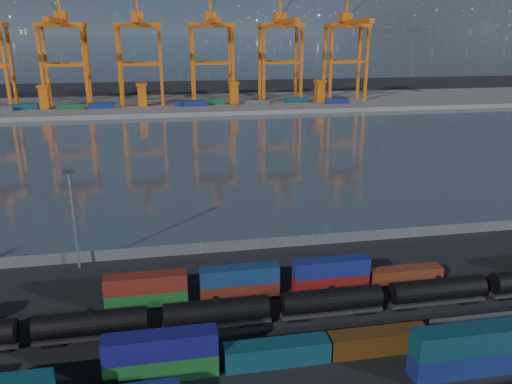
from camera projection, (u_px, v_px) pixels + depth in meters
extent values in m
plane|color=black|center=(300.00, 341.00, 62.07)|extent=(700.00, 700.00, 0.00)
plane|color=#333F49|center=(214.00, 151.00, 160.35)|extent=(700.00, 700.00, 0.00)
cube|color=#514F4C|center=(193.00, 104.00, 258.33)|extent=(700.00, 70.00, 2.00)
cube|color=navy|center=(466.00, 361.00, 55.96)|extent=(13.18, 2.68, 2.86)
cube|color=#0B323C|center=(470.00, 339.00, 55.09)|extent=(13.18, 2.68, 2.86)
cube|color=#15501E|center=(162.00, 366.00, 55.31)|extent=(12.47, 2.54, 2.70)
cube|color=#111052|center=(161.00, 345.00, 54.48)|extent=(12.47, 2.54, 2.70)
cube|color=#0C3542|center=(278.00, 353.00, 57.59)|extent=(12.47, 2.54, 2.70)
cube|color=#593411|center=(378.00, 341.00, 59.72)|extent=(12.47, 2.54, 2.70)
cube|color=#3E4043|center=(480.00, 329.00, 62.06)|extent=(12.47, 2.54, 2.70)
cube|color=#15511F|center=(147.00, 299.00, 69.49)|extent=(11.32, 2.30, 2.45)
cube|color=maroon|center=(146.00, 283.00, 68.74)|extent=(11.32, 2.30, 2.45)
cube|color=#581C11|center=(240.00, 290.00, 71.75)|extent=(11.32, 2.30, 2.45)
cube|color=navy|center=(240.00, 275.00, 71.00)|extent=(11.32, 2.30, 2.45)
cube|color=maroon|center=(331.00, 282.00, 74.12)|extent=(11.32, 2.30, 2.45)
cube|color=navy|center=(331.00, 267.00, 73.37)|extent=(11.32, 2.30, 2.45)
cube|color=maroon|center=(406.00, 275.00, 76.19)|extent=(11.32, 2.30, 2.45)
cube|color=black|center=(0.00, 347.00, 60.33)|extent=(2.60, 1.87, 0.62)
cylinder|color=black|center=(92.00, 323.00, 61.56)|extent=(13.54, 3.02, 3.02)
cylinder|color=black|center=(90.00, 311.00, 61.05)|extent=(0.83, 0.83, 0.52)
cube|color=black|center=(93.00, 335.00, 62.07)|extent=(14.06, 2.08, 0.42)
cube|color=black|center=(54.00, 342.00, 61.39)|extent=(2.60, 1.87, 0.62)
cube|color=black|center=(132.00, 334.00, 63.01)|extent=(2.60, 1.87, 0.62)
cylinder|color=black|center=(217.00, 311.00, 64.24)|extent=(13.54, 3.02, 3.02)
cylinder|color=black|center=(216.00, 299.00, 63.73)|extent=(0.83, 0.83, 0.52)
cube|color=black|center=(217.00, 322.00, 64.76)|extent=(14.06, 2.08, 0.42)
cube|color=black|center=(181.00, 329.00, 64.07)|extent=(2.60, 1.87, 0.62)
cube|color=black|center=(252.00, 321.00, 65.69)|extent=(2.60, 1.87, 0.62)
cylinder|color=black|center=(331.00, 300.00, 66.93)|extent=(13.54, 3.02, 3.02)
cylinder|color=black|center=(332.00, 289.00, 66.42)|extent=(0.83, 0.83, 0.52)
cube|color=black|center=(331.00, 311.00, 67.44)|extent=(14.06, 2.08, 0.42)
cube|color=black|center=(297.00, 317.00, 66.75)|extent=(2.60, 1.87, 0.62)
cube|color=black|center=(363.00, 310.00, 68.38)|extent=(2.60, 1.87, 0.62)
cylinder|color=black|center=(438.00, 289.00, 69.61)|extent=(13.54, 3.02, 3.02)
cylinder|color=black|center=(439.00, 279.00, 69.10)|extent=(0.83, 0.83, 0.52)
cube|color=black|center=(436.00, 300.00, 70.12)|extent=(14.06, 2.08, 0.42)
cube|color=black|center=(405.00, 306.00, 69.44)|extent=(2.60, 1.87, 0.62)
cube|color=black|center=(466.00, 299.00, 71.06)|extent=(2.60, 1.87, 0.62)
cube|color=black|center=(505.00, 295.00, 72.12)|extent=(2.60, 1.87, 0.62)
cube|color=#595B5E|center=(258.00, 244.00, 87.97)|extent=(160.00, 0.06, 2.00)
cylinder|color=slate|center=(17.00, 261.00, 81.02)|extent=(0.12, 0.12, 2.20)
cylinder|color=slate|center=(81.00, 257.00, 82.75)|extent=(0.12, 0.12, 2.20)
cylinder|color=slate|center=(142.00, 252.00, 84.48)|extent=(0.12, 0.12, 2.20)
cylinder|color=slate|center=(201.00, 248.00, 86.21)|extent=(0.12, 0.12, 2.20)
cylinder|color=slate|center=(258.00, 243.00, 87.94)|extent=(0.12, 0.12, 2.20)
cylinder|color=slate|center=(313.00, 239.00, 89.67)|extent=(0.12, 0.12, 2.20)
cylinder|color=slate|center=(365.00, 235.00, 91.40)|extent=(0.12, 0.12, 2.20)
cylinder|color=slate|center=(416.00, 232.00, 93.13)|extent=(0.12, 0.12, 2.20)
cylinder|color=slate|center=(464.00, 228.00, 94.86)|extent=(0.12, 0.12, 2.20)
cylinder|color=slate|center=(511.00, 224.00, 96.59)|extent=(0.12, 0.12, 2.20)
cylinder|color=slate|center=(74.00, 222.00, 78.76)|extent=(0.36, 0.36, 16.00)
cube|color=black|center=(68.00, 172.00, 76.22)|extent=(1.60, 0.40, 0.60)
cube|color=#C6540E|center=(6.00, 70.00, 228.16)|extent=(1.41, 1.41, 39.75)
cube|color=#C6540E|center=(12.00, 69.00, 238.08)|extent=(1.41, 1.41, 39.75)
cube|color=#C6540E|center=(42.00, 70.00, 230.85)|extent=(1.41, 1.41, 39.75)
cube|color=#C6540E|center=(47.00, 68.00, 240.77)|extent=(1.41, 1.41, 39.75)
cube|color=#C6540E|center=(85.00, 69.00, 234.21)|extent=(1.41, 1.41, 39.75)
cube|color=#C6540E|center=(88.00, 68.00, 244.13)|extent=(1.41, 1.41, 39.75)
cube|color=#C6540E|center=(63.00, 65.00, 231.92)|extent=(19.43, 1.24, 1.24)
cube|color=#C6540E|center=(67.00, 64.00, 241.84)|extent=(19.43, 1.24, 1.24)
cube|color=#C6540E|center=(61.00, 25.00, 231.40)|extent=(22.08, 12.37, 1.94)
cube|color=#C6540E|center=(56.00, 20.00, 220.94)|extent=(2.65, 42.39, 2.21)
cube|color=#C6540E|center=(61.00, 16.00, 233.49)|extent=(5.30, 7.07, 4.42)
cube|color=#C6540E|center=(59.00, 1.00, 229.81)|extent=(1.06, 1.06, 14.13)
cylinder|color=black|center=(53.00, 5.00, 217.06)|extent=(0.21, 36.35, 11.99)
cube|color=#C6540E|center=(119.00, 69.00, 236.91)|extent=(1.41, 1.41, 39.75)
cube|color=#C6540E|center=(121.00, 67.00, 246.83)|extent=(1.41, 1.41, 39.75)
cube|color=#C6540E|center=(161.00, 68.00, 240.27)|extent=(1.41, 1.41, 39.75)
cube|color=#C6540E|center=(161.00, 67.00, 250.19)|extent=(1.41, 1.41, 39.75)
cube|color=#C6540E|center=(140.00, 64.00, 237.98)|extent=(19.43, 1.24, 1.24)
cube|color=#C6540E|center=(141.00, 63.00, 247.90)|extent=(19.43, 1.24, 1.24)
cube|color=#C6540E|center=(138.00, 25.00, 237.46)|extent=(22.08, 12.37, 1.94)
cube|color=#C6540E|center=(137.00, 21.00, 227.00)|extent=(2.65, 42.39, 2.21)
cube|color=#C6540E|center=(137.00, 16.00, 239.55)|extent=(5.30, 7.07, 4.42)
cube|color=#C6540E|center=(136.00, 2.00, 235.87)|extent=(1.06, 1.06, 14.13)
cylinder|color=black|center=(135.00, 6.00, 223.12)|extent=(0.21, 36.35, 11.99)
cube|color=#C6540E|center=(193.00, 68.00, 242.96)|extent=(1.41, 1.41, 39.75)
cube|color=#C6540E|center=(192.00, 67.00, 252.88)|extent=(1.41, 1.41, 39.75)
cube|color=#C6540E|center=(233.00, 67.00, 246.32)|extent=(1.41, 1.41, 39.75)
cube|color=#C6540E|center=(230.00, 66.00, 256.24)|extent=(1.41, 1.41, 39.75)
cube|color=#C6540E|center=(213.00, 64.00, 244.03)|extent=(19.43, 1.24, 1.24)
cube|color=#C6540E|center=(211.00, 62.00, 253.95)|extent=(19.43, 1.24, 1.24)
cube|color=#C6540E|center=(211.00, 25.00, 243.51)|extent=(22.08, 12.37, 1.94)
cube|color=#C6540E|center=(213.00, 21.00, 233.05)|extent=(2.65, 42.39, 2.21)
cube|color=#C6540E|center=(210.00, 17.00, 245.60)|extent=(5.30, 7.07, 4.42)
cube|color=#C6540E|center=(210.00, 2.00, 241.92)|extent=(1.06, 1.06, 14.13)
cylinder|color=black|center=(213.00, 7.00, 229.17)|extent=(0.21, 36.35, 11.99)
cube|color=#C6540E|center=(264.00, 67.00, 249.02)|extent=(1.41, 1.41, 39.75)
cube|color=#C6540E|center=(260.00, 66.00, 258.94)|extent=(1.41, 1.41, 39.75)
cube|color=#C6540E|center=(301.00, 67.00, 252.38)|extent=(1.41, 1.41, 39.75)
cube|color=#C6540E|center=(296.00, 65.00, 262.30)|extent=(1.41, 1.41, 39.75)
cube|color=#C6540E|center=(283.00, 63.00, 250.09)|extent=(19.43, 1.24, 1.24)
cube|color=#C6540E|center=(278.00, 62.00, 260.01)|extent=(19.43, 1.24, 1.24)
cube|color=#C6540E|center=(281.00, 25.00, 249.57)|extent=(22.08, 12.37, 1.94)
cube|color=#C6540E|center=(286.00, 21.00, 239.11)|extent=(2.65, 42.39, 2.21)
cube|color=#C6540E|center=(279.00, 17.00, 251.66)|extent=(5.30, 7.07, 4.42)
cube|color=#C6540E|center=(280.00, 3.00, 247.98)|extent=(1.06, 1.06, 14.13)
cylinder|color=black|center=(287.00, 7.00, 235.23)|extent=(0.21, 36.35, 11.99)
cube|color=#C6540E|center=(331.00, 66.00, 255.07)|extent=(1.41, 1.41, 39.75)
cube|color=#C6540E|center=(324.00, 65.00, 264.99)|extent=(1.41, 1.41, 39.75)
cube|color=#C6540E|center=(367.00, 66.00, 258.43)|extent=(1.41, 1.41, 39.75)
cube|color=#C6540E|center=(359.00, 65.00, 268.35)|extent=(1.41, 1.41, 39.75)
cube|color=#C6540E|center=(349.00, 62.00, 256.14)|extent=(19.43, 1.24, 1.24)
cube|color=#C6540E|center=(342.00, 61.00, 266.06)|extent=(19.43, 1.24, 1.24)
cube|color=#C6540E|center=(347.00, 26.00, 255.63)|extent=(22.08, 12.37, 1.94)
cube|color=#C6540E|center=(355.00, 21.00, 245.16)|extent=(2.65, 42.39, 2.21)
cube|color=#C6540E|center=(345.00, 18.00, 257.71)|extent=(5.30, 7.07, 4.42)
cube|color=#C6540E|center=(347.00, 4.00, 254.03)|extent=(1.06, 1.06, 14.13)
cylinder|color=black|center=(357.00, 8.00, 241.28)|extent=(0.21, 36.35, 11.99)
cube|color=navy|center=(196.00, 104.00, 243.40)|extent=(12.00, 2.44, 2.60)
cube|color=navy|center=(337.00, 101.00, 252.12)|extent=(12.00, 2.44, 2.60)
cube|color=navy|center=(187.00, 103.00, 243.97)|extent=(12.00, 2.44, 2.60)
cube|color=#0C3842|center=(24.00, 107.00, 233.13)|extent=(12.00, 2.44, 2.60)
cube|color=#3F4244|center=(257.00, 103.00, 246.69)|extent=(12.00, 2.44, 2.60)
cube|color=#144C23|center=(71.00, 107.00, 232.85)|extent=(12.00, 2.44, 2.60)
cube|color=navy|center=(101.00, 106.00, 236.44)|extent=(12.00, 2.44, 2.60)
cube|color=#144C23|center=(213.00, 102.00, 249.40)|extent=(12.00, 2.44, 2.60)
cube|color=#0C3842|center=(297.00, 100.00, 256.24)|extent=(12.00, 2.44, 2.60)
cube|color=#C6540E|center=(45.00, 98.00, 235.02)|extent=(4.00, 6.00, 10.00)
cube|color=#C6540E|center=(43.00, 86.00, 233.34)|extent=(5.00, 7.00, 1.20)
cube|color=#C6540E|center=(142.00, 96.00, 242.81)|extent=(4.00, 6.00, 10.00)
cube|color=#C6540E|center=(141.00, 84.00, 241.13)|extent=(5.00, 7.00, 1.20)
cube|color=#C6540E|center=(234.00, 94.00, 250.60)|extent=(4.00, 6.00, 10.00)
cube|color=#C6540E|center=(234.00, 83.00, 248.91)|extent=(5.00, 7.00, 1.20)
cube|color=#C6540E|center=(320.00, 92.00, 258.38)|extent=(4.00, 6.00, 10.00)
cube|color=#C6540E|center=(320.00, 81.00, 256.70)|extent=(5.00, 7.00, 1.20)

